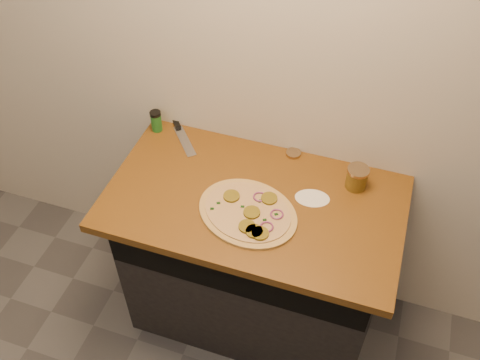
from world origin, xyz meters
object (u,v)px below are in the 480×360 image
(chefs_knife, at_px, (179,130))
(salsa_jar, at_px, (357,178))
(pizza, at_px, (248,213))
(spice_shaker, at_px, (156,121))

(chefs_knife, relative_size, salsa_jar, 2.65)
(pizza, relative_size, chefs_knife, 1.94)
(chefs_knife, height_order, salsa_jar, salsa_jar)
(chefs_knife, distance_m, salsa_jar, 0.83)
(spice_shaker, bearing_deg, salsa_jar, -4.16)
(pizza, xyz_separation_m, chefs_knife, (-0.45, 0.38, -0.00))
(pizza, bearing_deg, spice_shaker, 147.48)
(pizza, bearing_deg, chefs_knife, 140.33)
(spice_shaker, bearing_deg, chefs_knife, 13.54)
(pizza, distance_m, chefs_knife, 0.59)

